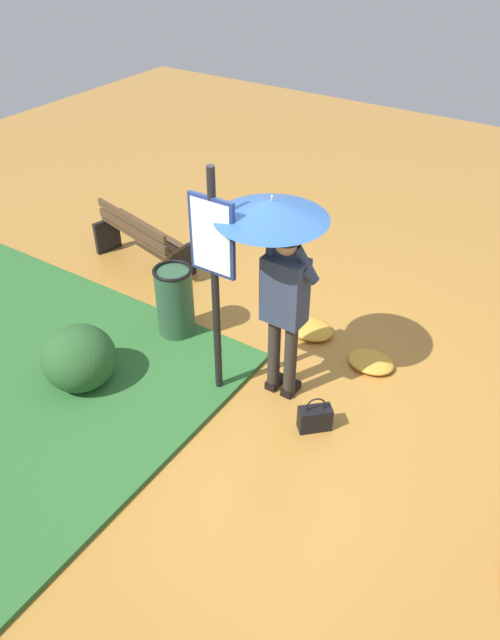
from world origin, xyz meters
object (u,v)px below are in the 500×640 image
object	(u,v)px
park_bench	(140,237)
trash_bin	(175,302)
person_with_umbrella	(277,251)
handbag	(315,418)
info_sign_post	(214,263)

from	to	relation	value
park_bench	trash_bin	bearing A→B (deg)	145.01
trash_bin	park_bench	bearing A→B (deg)	-34.99
person_with_umbrella	handbag	xyz separation A→B (m)	(-0.59, 0.25, -1.42)
info_sign_post	handbag	xyz separation A→B (m)	(-1.03, -0.06, -1.32)
handbag	trash_bin	distance (m)	2.00
person_with_umbrella	info_sign_post	size ratio (longest dim) A/B	0.89
info_sign_post	handbag	distance (m)	1.68
trash_bin	person_with_umbrella	bearing A→B (deg)	172.60
person_with_umbrella	trash_bin	distance (m)	1.77
handbag	info_sign_post	bearing A→B (deg)	3.12
info_sign_post	park_bench	world-z (taller)	info_sign_post
person_with_umbrella	park_bench	distance (m)	3.08
park_bench	trash_bin	world-z (taller)	trash_bin
info_sign_post	handbag	world-z (taller)	info_sign_post
person_with_umbrella	handbag	size ratio (longest dim) A/B	5.53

